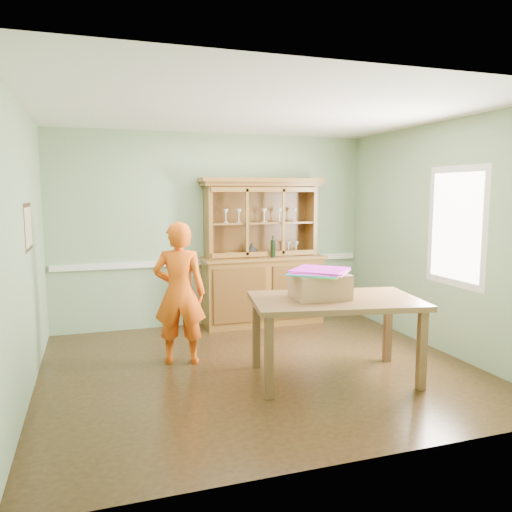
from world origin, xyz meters
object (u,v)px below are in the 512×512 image
object	(u,v)px
cardboard_box	(320,286)
person	(180,293)
dining_table	(335,308)
china_hutch	(262,273)

from	to	relation	value
cardboard_box	person	xyz separation A→B (m)	(-1.26, 0.90, -0.17)
dining_table	person	bearing A→B (deg)	155.96
china_hutch	person	bearing A→B (deg)	-136.97
dining_table	cardboard_box	xyz separation A→B (m)	(-0.14, 0.05, 0.22)
dining_table	person	size ratio (longest dim) A/B	1.15
china_hutch	dining_table	bearing A→B (deg)	-90.16
china_hutch	person	xyz separation A→B (m)	(-1.41, -1.32, 0.05)
china_hutch	cardboard_box	bearing A→B (deg)	-93.90
dining_table	china_hutch	bearing A→B (deg)	100.05
cardboard_box	china_hutch	bearing A→B (deg)	86.10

